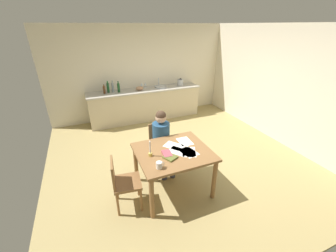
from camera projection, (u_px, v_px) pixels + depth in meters
ground_plane at (177, 157)px, 4.51m from camera, size 5.20×5.20×0.04m
wall_back at (141, 73)px, 6.09m from camera, size 5.20×0.12×2.60m
wall_right at (280, 85)px, 4.82m from camera, size 0.12×5.20×2.60m
kitchen_counter at (146, 104)px, 6.16m from camera, size 3.23×0.64×0.90m
dining_table at (173, 157)px, 3.35m from camera, size 1.16×1.00×0.76m
chair_at_table at (160, 143)px, 4.05m from camera, size 0.41×0.41×0.87m
person_seated at (162, 138)px, 3.85m from camera, size 0.33×0.60×1.19m
chair_side_empty at (123, 182)px, 3.08m from camera, size 0.45×0.45×0.85m
coffee_mug at (159, 165)px, 2.89m from camera, size 0.12×0.09×0.10m
candlestick at (150, 152)px, 3.15m from camera, size 0.06×0.06×0.26m
book_magazine at (170, 157)px, 3.13m from camera, size 0.23×0.23×0.02m
book_cookery at (167, 154)px, 3.21m from camera, size 0.15×0.22×0.03m
paper_letter at (189, 152)px, 3.27m from camera, size 0.27×0.33×0.00m
paper_bill at (189, 152)px, 3.28m from camera, size 0.31×0.36×0.00m
paper_envelope at (173, 146)px, 3.45m from camera, size 0.35×0.36×0.00m
paper_receipt at (178, 151)px, 3.30m from camera, size 0.35×0.36×0.00m
paper_notice at (185, 141)px, 3.57m from camera, size 0.21×0.30×0.00m
sink_unit at (161, 87)px, 6.12m from camera, size 0.36×0.36×0.24m
bottle_oil at (104, 90)px, 5.55m from camera, size 0.06×0.06×0.24m
bottle_vinegar at (108, 88)px, 5.62m from camera, size 0.07×0.07×0.31m
bottle_wine_red at (113, 87)px, 5.67m from camera, size 0.06×0.06×0.31m
bottle_sauce at (119, 88)px, 5.65m from camera, size 0.07×0.07×0.30m
mixing_bowl at (140, 88)px, 5.88m from camera, size 0.21×0.21×0.10m
stovetop_kettle at (180, 82)px, 6.31m from camera, size 0.18×0.18×0.22m
wine_glass_near_sink at (145, 84)px, 6.07m from camera, size 0.07×0.07×0.15m
wine_glass_by_kettle at (142, 84)px, 6.03m from camera, size 0.07×0.07×0.15m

